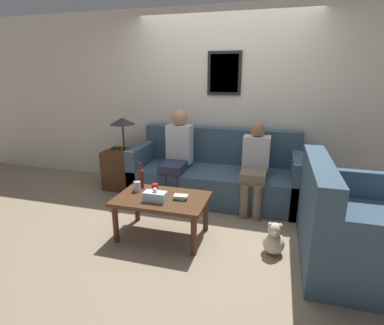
% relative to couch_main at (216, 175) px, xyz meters
% --- Properties ---
extents(ground_plane, '(16.00, 16.00, 0.00)m').
position_rel_couch_main_xyz_m(ground_plane, '(0.00, -0.55, -0.32)').
color(ground_plane, gray).
extents(wall_back, '(9.00, 0.08, 2.60)m').
position_rel_couch_main_xyz_m(wall_back, '(0.00, 0.48, 0.98)').
color(wall_back, silver).
rests_on(wall_back, ground_plane).
extents(couch_main, '(2.27, 0.92, 0.95)m').
position_rel_couch_main_xyz_m(couch_main, '(0.00, 0.00, 0.00)').
color(couch_main, '#385166').
rests_on(couch_main, ground_plane).
extents(couch_side, '(0.92, 1.35, 0.95)m').
position_rel_couch_main_xyz_m(couch_side, '(1.48, -1.15, 0.00)').
color(couch_side, '#385166').
rests_on(couch_side, ground_plane).
extents(coffee_table, '(0.96, 0.62, 0.45)m').
position_rel_couch_main_xyz_m(coffee_table, '(-0.33, -1.22, 0.07)').
color(coffee_table, '#4C2D19').
rests_on(coffee_table, ground_plane).
extents(side_table_with_lamp, '(0.47, 0.46, 1.08)m').
position_rel_couch_main_xyz_m(side_table_with_lamp, '(-1.45, -0.03, 0.05)').
color(side_table_with_lamp, '#4C2D19').
rests_on(side_table_with_lamp, ground_plane).
extents(wine_bottle, '(0.07, 0.07, 0.30)m').
position_rel_couch_main_xyz_m(wine_bottle, '(-0.66, -1.04, 0.25)').
color(wine_bottle, '#562319').
rests_on(wine_bottle, coffee_table).
extents(drinking_glass, '(0.08, 0.08, 0.11)m').
position_rel_couch_main_xyz_m(drinking_glass, '(-0.65, -1.14, 0.19)').
color(drinking_glass, silver).
rests_on(drinking_glass, coffee_table).
extents(book_stack, '(0.15, 0.12, 0.04)m').
position_rel_couch_main_xyz_m(book_stack, '(-0.13, -1.21, 0.15)').
color(book_stack, '#237547').
rests_on(book_stack, coffee_table).
extents(soda_can, '(0.07, 0.07, 0.12)m').
position_rel_couch_main_xyz_m(soda_can, '(-0.43, -1.17, 0.19)').
color(soda_can, red).
rests_on(soda_can, coffee_table).
extents(tissue_box, '(0.23, 0.12, 0.14)m').
position_rel_couch_main_xyz_m(tissue_box, '(-0.36, -1.33, 0.19)').
color(tissue_box, silver).
rests_on(tissue_box, coffee_table).
extents(person_left, '(0.34, 0.65, 1.23)m').
position_rel_couch_main_xyz_m(person_left, '(-0.52, -0.16, 0.34)').
color(person_left, '#2D334C').
rests_on(person_left, ground_plane).
extents(person_right, '(0.34, 0.65, 1.11)m').
position_rel_couch_main_xyz_m(person_right, '(0.54, -0.21, 0.28)').
color(person_right, '#756651').
rests_on(person_right, ground_plane).
extents(teddy_bear, '(0.21, 0.21, 0.33)m').
position_rel_couch_main_xyz_m(teddy_bear, '(0.83, -1.23, -0.18)').
color(teddy_bear, beige).
rests_on(teddy_bear, ground_plane).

